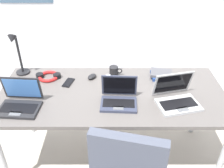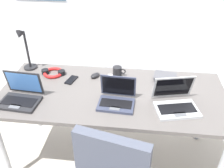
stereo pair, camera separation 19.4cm
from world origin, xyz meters
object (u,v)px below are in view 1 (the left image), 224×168
desk_lamp (18,55)px  laptop_back_right (20,103)px  computer_mouse (92,77)px  laptop_far_corner (119,98)px  cell_phone (68,83)px  laptop_mid_desk (177,98)px  headphones (48,76)px  coffee_mug (114,71)px  pill_bottle (108,79)px  book_stack (161,74)px

desk_lamp → laptop_back_right: size_ratio=1.32×
computer_mouse → laptop_far_corner: bearing=-25.1°
computer_mouse → cell_phone: computer_mouse is taller
laptop_mid_desk → computer_mouse: (-0.65, 0.35, -0.03)m
laptop_mid_desk → headphones: bearing=160.7°
laptop_mid_desk → cell_phone: size_ratio=2.59×
laptop_mid_desk → computer_mouse: 0.74m
laptop_far_corner → computer_mouse: bearing=122.3°
laptop_mid_desk → headphones: 1.09m
laptop_mid_desk → coffee_mug: size_ratio=3.12×
desk_lamp → headphones: (0.25, -0.05, -0.18)m
pill_bottle → cell_phone: bearing=179.2°
laptop_mid_desk → laptop_back_right: bearing=-177.3°
cell_phone → pill_bottle: bearing=13.7°
laptop_back_right → headphones: 0.43m
laptop_back_right → coffee_mug: bearing=33.5°
cell_phone → book_stack: (0.80, 0.10, 0.02)m
laptop_mid_desk → laptop_far_corner: size_ratio=1.28×
cell_phone → headphones: 0.20m
cell_phone → laptop_mid_desk: bearing=-3.6°
laptop_back_right → coffee_mug: size_ratio=2.69×
computer_mouse → book_stack: (0.60, 0.02, 0.01)m
computer_mouse → headphones: size_ratio=0.45×
pill_bottle → laptop_back_right: bearing=-152.9°
desk_lamp → headphones: size_ratio=1.87×
laptop_mid_desk → book_stack: (-0.05, 0.38, -0.02)m
laptop_mid_desk → cell_phone: bearing=162.0°
desk_lamp → coffee_mug: bearing=-1.1°
laptop_far_corner → pill_bottle: size_ratio=3.49×
pill_bottle → coffee_mug: coffee_mug is taller
cell_phone → pill_bottle: size_ratio=1.72×
pill_bottle → coffee_mug: 0.14m
computer_mouse → book_stack: size_ratio=0.47×
laptop_mid_desk → book_stack: bearing=97.3°
desk_lamp → pill_bottle: bearing=-10.4°
laptop_mid_desk → computer_mouse: bearing=151.5°
desk_lamp → laptop_mid_desk: bearing=-17.9°
laptop_back_right → desk_lamp: bearing=106.0°
desk_lamp → computer_mouse: (0.63, -0.06, -0.18)m
computer_mouse → coffee_mug: (0.19, 0.04, 0.03)m
desk_lamp → coffee_mug: size_ratio=3.54×
laptop_back_right → pill_bottle: size_ratio=3.85×
cell_phone → coffee_mug: size_ratio=1.20×
headphones → pill_bottle: 0.53m
laptop_back_right → computer_mouse: 0.64m
headphones → pill_bottle: bearing=-9.8°
computer_mouse → pill_bottle: size_ratio=1.22×
pill_bottle → book_stack: size_ratio=0.39×
laptop_far_corner → pill_bottle: (-0.08, 0.27, -0.00)m
laptop_far_corner → computer_mouse: size_ratio=2.87×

